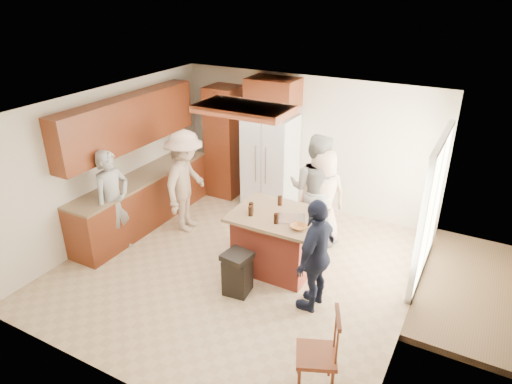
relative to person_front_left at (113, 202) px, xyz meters
The scene contains 12 objects.
person_front_left is the anchor object (origin of this frame).
person_behind_left 3.22m from the person_front_left, 34.00° to the left, with size 0.91×0.56×1.87m, color gray.
person_behind_right 3.31m from the person_front_left, 32.18° to the left, with size 0.81×0.53×1.66m, color tan.
person_side_right 3.33m from the person_front_left, ahead, with size 0.93×0.48×1.59m, color #1A2034.
person_counter 1.25m from the person_front_left, 61.54° to the left, with size 1.16×0.54×1.80m, color tan.
left_cabinetry 0.90m from the person_front_left, 105.80° to the left, with size 0.64×3.00×2.30m.
back_wall_units 2.79m from the person_front_left, 75.93° to the left, with size 1.80×0.60×2.45m.
refrigerator 2.96m from the person_front_left, 60.67° to the left, with size 0.90×0.76×1.80m.
kitchen_island 2.63m from the person_front_left, 16.50° to the left, with size 1.28×1.03×0.93m.
island_items 2.76m from the person_front_left, 13.47° to the left, with size 0.97×0.69×0.15m.
trash_bin 2.34m from the person_front_left, ahead, with size 0.40×0.40×0.63m.
spindle_chair 4.04m from the person_front_left, 15.64° to the right, with size 0.55×0.55×0.99m.
Camera 1 is at (3.01, -5.02, 4.04)m, focal length 32.00 mm.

